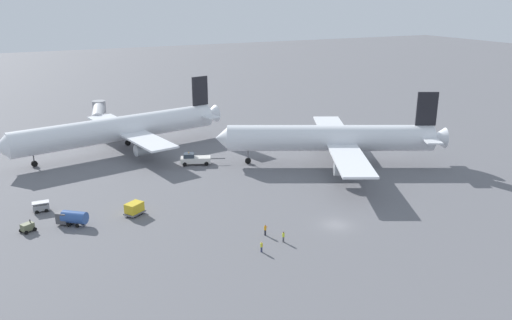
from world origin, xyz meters
TOP-DOWN VIEW (x-y plane):
  - ground_plane at (0.00, 0.00)m, footprint 600.00×600.00m
  - airliner_at_gate_left at (-22.60, 56.21)m, footprint 53.57×38.85m
  - airliner_being_pushed at (16.70, 26.68)m, footprint 46.88×44.34m
  - pushback_tug at (-10.35, 39.06)m, footprint 9.52×4.55m
  - gse_gpu_cart_small at (-44.83, 18.75)m, footprint 2.62×2.44m
  - gse_baggage_cart_near_cluster at (-42.36, 26.27)m, footprint 2.77×1.65m
  - gse_fuel_bowser_stubby at (-38.27, 18.34)m, footprint 5.02×4.49m
  - gse_container_dolly_flat at (-28.31, 17.94)m, footprint 3.88×3.61m
  - ground_crew_wing_walker_right at (-11.94, 1.60)m, footprint 0.50×0.36m
  - ground_crew_ramp_agent_by_cones at (-14.84, -2.98)m, footprint 0.36×0.50m
  - ground_crew_marshaller_foreground at (-10.50, -1.60)m, footprint 0.36×0.36m
  - jet_bridge at (-22.94, 84.89)m, footprint 6.46×17.74m

SIDE VIEW (x-z plane):
  - ground_plane at x=0.00m, z-range 0.00..0.00m
  - gse_gpu_cart_small at x=-44.83m, z-range -0.16..1.74m
  - ground_crew_ramp_agent_by_cones at x=-14.84m, z-range 0.03..1.66m
  - gse_baggage_cart_near_cluster at x=-42.36m, z-range 0.01..1.72m
  - ground_crew_marshaller_foreground at x=-10.50m, z-range 0.04..1.73m
  - ground_crew_wing_walker_right at x=-11.94m, z-range 0.04..1.80m
  - gse_container_dolly_flat at x=-28.31m, z-range 0.10..2.25m
  - pushback_tug at x=-10.35m, z-range -0.22..2.61m
  - gse_fuel_bowser_stubby at x=-38.27m, z-range 0.13..2.53m
  - jet_bridge at x=-22.94m, z-range 1.04..6.67m
  - airliner_at_gate_left at x=-22.60m, z-range -2.48..13.10m
  - airliner_being_pushed at x=16.70m, z-range -2.23..13.58m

